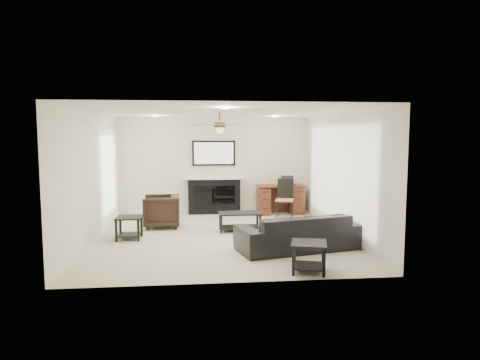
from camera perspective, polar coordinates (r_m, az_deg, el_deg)
The scene contains 10 objects.
room_shell at distance 8.61m, azimuth -1.46°, elevation 3.58°, with size 5.50×5.54×2.52m.
sofa at distance 7.79m, azimuth 7.84°, elevation -6.86°, with size 2.20×0.86×0.64m, color black.
armchair at distance 9.70m, azimuth -10.43°, elevation -4.11°, with size 0.77×0.79×0.72m, color black.
coffee_table at distance 9.21m, azimuth -0.03°, elevation -5.58°, with size 0.90×0.50×0.40m, color black.
end_table_near at distance 6.60m, azimuth 9.15°, elevation -10.10°, with size 0.52×0.52×0.45m, color black.
end_table_left at distance 8.77m, azimuth -14.56°, elevation -6.20°, with size 0.50×0.50×0.45m, color black.
fireplace_unit at distance 11.15m, azimuth -3.48°, elevation 0.36°, with size 1.52×0.34×1.91m, color black.
desk at distance 11.19m, azimuth 5.39°, elevation -2.60°, with size 1.22×0.56×0.76m, color #422110.
desk_chair at distance 10.64m, azimuth 5.97°, elevation -2.48°, with size 0.42×0.44×0.97m, color black.
laptop at distance 11.15m, azimuth 6.44°, elevation -0.08°, with size 0.33×0.24×0.23m, color black.
Camera 1 is at (-0.48, -8.50, 2.05)m, focal length 32.00 mm.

